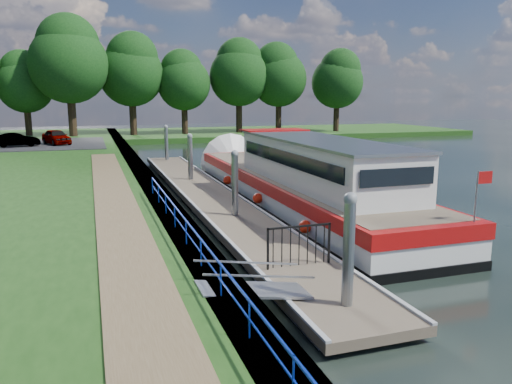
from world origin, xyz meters
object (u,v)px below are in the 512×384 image
object	(u,v)px
barge	(291,181)
car_b	(17,140)
pontoon	(209,198)
car_a	(56,137)

from	to	relation	value
barge	car_b	xyz separation A→B (m)	(-14.59, 24.19, 0.32)
barge	car_b	size ratio (longest dim) A/B	6.04
pontoon	car_b	bearing A→B (deg)	115.82
pontoon	barge	bearing A→B (deg)	-22.11
barge	pontoon	bearing A→B (deg)	157.89
car_a	car_b	distance (m)	3.25
car_a	pontoon	bearing A→B (deg)	-93.51
pontoon	barge	size ratio (longest dim) A/B	1.42
pontoon	car_a	bearing A→B (deg)	108.44
barge	car_b	distance (m)	28.25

